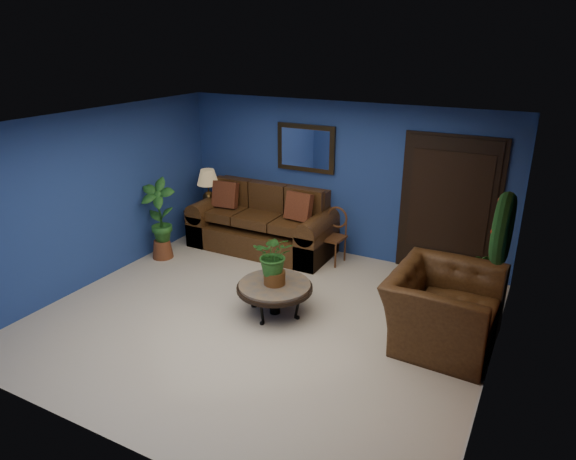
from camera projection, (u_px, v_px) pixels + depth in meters
The scene contains 18 objects.
floor at pixel (262, 318), 6.66m from camera, with size 5.50×5.50×0.00m, color #BDB29C.
wall_back at pixel (340, 180), 8.28m from camera, with size 5.50×0.04×2.50m, color navy.
wall_left at pixel (97, 197), 7.42m from camera, with size 0.04×5.00×2.50m, color navy.
wall_right_brick at pixel (502, 274), 5.02m from camera, with size 0.04×5.00×2.50m, color brown.
ceiling at pixel (259, 124), 5.78m from camera, with size 5.50×5.00×0.02m, color silver.
crown_molding at pixel (518, 155), 4.61m from camera, with size 0.03×5.00×0.14m, color white.
wall_mirror at pixel (306, 148), 8.35m from camera, with size 1.02×0.06×0.77m, color #432F16.
closet_door at pixel (448, 208), 7.57m from camera, with size 1.44×0.06×2.18m, color black.
wreath at pixel (503, 228), 4.92m from camera, with size 0.72×0.72×0.16m, color black.
sofa at pixel (265, 227), 8.78m from camera, with size 2.44×1.05×1.10m.
coffee_table at pixel (275, 288), 6.66m from camera, with size 0.99×0.99×0.43m.
end_table at pixel (210, 213), 9.20m from camera, with size 0.65×0.65×0.59m.
table_lamp at pixel (208, 183), 9.01m from camera, with size 0.38×0.38×0.64m.
side_chair at pixel (334, 231), 8.19m from camera, with size 0.41×0.41×0.89m.
armchair at pixel (443, 309), 6.01m from camera, with size 1.35×1.18×0.88m, color #482C14.
coffee_plant at pixel (274, 257), 6.51m from camera, with size 0.62×0.58×0.69m.
floor_plant at pixel (474, 281), 6.64m from camera, with size 0.44×0.37×0.88m.
tall_plant at pixel (160, 217), 8.24m from camera, with size 0.64×0.51×1.33m.
Camera 1 is at (3.02, -4.99, 3.43)m, focal length 32.00 mm.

